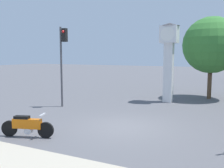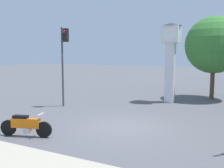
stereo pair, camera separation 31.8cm
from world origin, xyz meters
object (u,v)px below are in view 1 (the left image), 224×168
Objects in this scene: motorcycle at (27,126)px; street_tree at (211,45)px; traffic_light at (63,53)px; clock_tower at (169,50)px.

street_tree reaches higher than motorcycle.
traffic_light is (-2.20, 5.38, 2.88)m from motorcycle.
clock_tower is 0.90× the size of street_tree.
clock_tower is at bearing -133.85° from street_tree.
traffic_light is at bearing -141.43° from clock_tower.
motorcycle is at bearing -108.65° from clock_tower.
clock_tower is 1.09× the size of traffic_light.
street_tree is (5.76, 12.32, 3.46)m from motorcycle.
street_tree reaches higher than traffic_light.
street_tree is (2.46, 2.56, 0.39)m from clock_tower.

